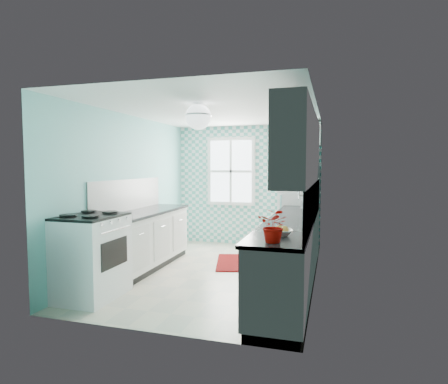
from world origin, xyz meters
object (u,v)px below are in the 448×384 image
(stove, at_px, (91,255))
(microwave, at_px, (300,155))
(fridge, at_px, (299,208))
(ceiling_light, at_px, (198,116))
(potted_plant, at_px, (274,226))
(fruit_bowl, at_px, (280,232))
(sink, at_px, (298,213))

(stove, height_order, microwave, microwave)
(stove, bearing_deg, fridge, 52.86)
(ceiling_light, bearing_deg, potted_plant, -44.57)
(stove, bearing_deg, fruit_bowl, -4.62)
(ceiling_light, bearing_deg, fridge, 66.80)
(fridge, height_order, fruit_bowl, fridge)
(ceiling_light, relative_size, sink, 0.66)
(microwave, bearing_deg, ceiling_light, 68.66)
(fridge, relative_size, stove, 1.64)
(stove, relative_size, sink, 1.96)
(potted_plant, height_order, microwave, microwave)
(ceiling_light, xyz_separation_m, fruit_bowl, (1.20, -0.80, -1.35))
(ceiling_light, distance_m, fridge, 3.18)
(fridge, xyz_separation_m, stove, (-2.31, -3.29, -0.31))
(ceiling_light, bearing_deg, sink, 45.63)
(sink, height_order, microwave, microwave)
(ceiling_light, height_order, fridge, ceiling_light)
(fridge, relative_size, fruit_bowl, 6.20)
(potted_plant, bearing_deg, fridge, 91.37)
(potted_plant, bearing_deg, stove, 168.55)
(fridge, height_order, sink, fridge)
(stove, relative_size, fruit_bowl, 3.79)
(fruit_bowl, height_order, potted_plant, potted_plant)
(sink, bearing_deg, ceiling_light, -136.95)
(sink, relative_size, microwave, 0.88)
(fridge, distance_m, fruit_bowl, 3.40)
(fruit_bowl, distance_m, microwave, 3.51)
(stove, bearing_deg, potted_plant, -13.49)
(microwave, bearing_deg, stove, 56.77)
(stove, xyz_separation_m, fruit_bowl, (2.40, -0.11, 0.43))
(ceiling_light, relative_size, fruit_bowl, 1.27)
(fridge, distance_m, stove, 4.03)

